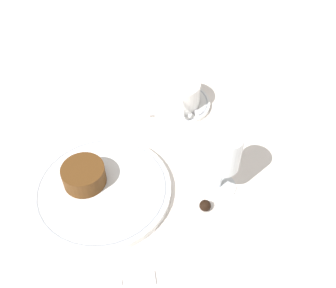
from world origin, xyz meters
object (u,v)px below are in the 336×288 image
(fork, at_px, (111,284))
(dessert_cake, at_px, (84,175))
(wine_glass, at_px, (224,155))
(coffee_cup, at_px, (179,92))
(dinner_plate, at_px, (102,190))

(fork, distance_m, dessert_cake, 0.20)
(wine_glass, xyz_separation_m, dessert_cake, (-0.02, -0.24, -0.06))
(dessert_cake, bearing_deg, wine_glass, 84.20)
(coffee_cup, distance_m, wine_glass, 0.24)
(dinner_plate, distance_m, dessert_cake, 0.04)
(coffee_cup, bearing_deg, dessert_cake, -43.97)
(fork, xyz_separation_m, dessert_cake, (-0.19, -0.05, 0.03))
(wine_glass, height_order, fork, wine_glass)
(fork, bearing_deg, wine_glass, 130.21)
(coffee_cup, relative_size, fork, 0.67)
(wine_glass, bearing_deg, fork, -49.79)
(dinner_plate, relative_size, coffee_cup, 2.13)
(wine_glass, height_order, dessert_cake, wine_glass)
(coffee_cup, height_order, fork, coffee_cup)
(dinner_plate, xyz_separation_m, dessert_cake, (-0.02, -0.03, 0.02))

